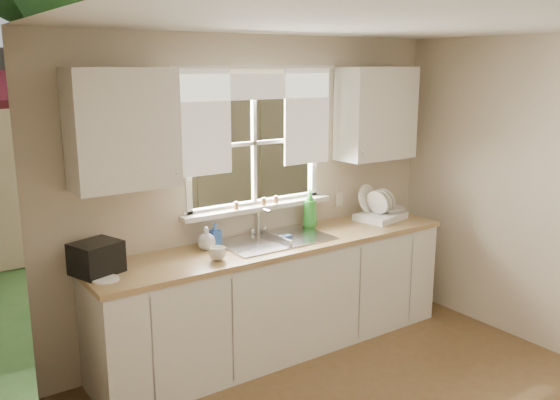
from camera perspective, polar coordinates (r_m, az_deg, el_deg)
room_walls at (r=3.34m, az=17.08°, el=-5.59°), size 3.62×4.02×2.50m
ceiling at (r=3.23m, az=17.66°, el=16.51°), size 3.60×4.00×0.02m
window at (r=4.79m, az=-2.40°, el=3.52°), size 1.38×0.16×1.06m
curtains at (r=4.70m, az=-2.11°, el=8.83°), size 1.50×0.03×0.81m
base_cabinets at (r=4.82m, az=-0.21°, el=-9.42°), size 3.00×0.62×0.87m
countertop at (r=4.67m, az=-0.21°, el=-4.25°), size 3.04×0.65×0.04m
upper_cabinet_left at (r=4.08m, az=-14.93°, el=6.63°), size 0.70×0.33×0.80m
upper_cabinet_right at (r=5.32m, az=9.24°, el=8.24°), size 0.70×0.33×0.80m
wall_outlet at (r=5.37m, az=5.69°, el=0.07°), size 0.08×0.01×0.12m
sill_jars at (r=4.80m, az=-2.04°, el=-0.19°), size 0.42×0.04×0.06m
sink at (r=4.71m, az=-0.43°, el=-4.76°), size 0.88×0.52×0.40m
dish_rack at (r=5.38m, az=9.55°, el=-1.14°), size 0.48×0.41×0.30m
bowl at (r=5.43m, az=10.83°, el=-0.93°), size 0.23×0.23×0.05m
soap_bottle_a at (r=5.03m, az=2.89°, el=-0.83°), size 0.14×0.14×0.33m
soap_bottle_b at (r=4.56m, az=-6.31°, el=-3.31°), size 0.09×0.09×0.18m
soap_bottle_c at (r=4.47m, az=-7.10°, el=-3.68°), size 0.17×0.17×0.17m
saucer at (r=4.01m, az=-16.44°, el=-7.33°), size 0.17×0.17×0.01m
cup at (r=4.24m, az=-6.03°, el=-5.15°), size 0.14×0.14×0.10m
black_appliance at (r=4.12m, az=-17.26°, el=-5.33°), size 0.36×0.33×0.21m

